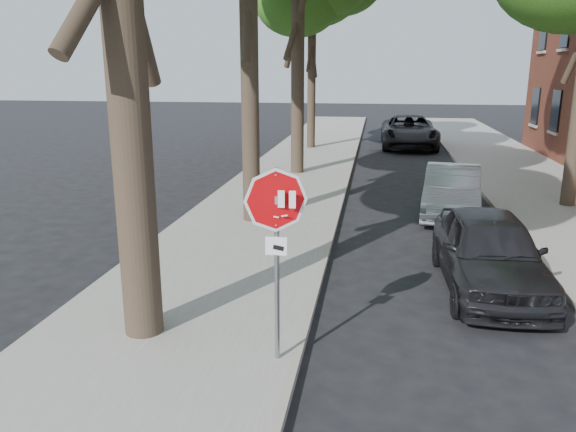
{
  "coord_description": "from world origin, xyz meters",
  "views": [
    {
      "loc": [
        0.5,
        -6.73,
        3.9
      ],
      "look_at": [
        -0.59,
        0.23,
        2.05
      ],
      "focal_mm": 35.0,
      "sensor_mm": 36.0,
      "label": 1
    }
  ],
  "objects_px": {
    "car_a": "(489,251)",
    "car_b": "(452,191)",
    "car_d": "(409,131)",
    "stop_sign": "(276,228)"
  },
  "relations": [
    {
      "from": "stop_sign",
      "to": "car_b",
      "type": "relative_size",
      "value": 0.64
    },
    {
      "from": "car_d",
      "to": "car_a",
      "type": "bearing_deg",
      "value": -89.06
    },
    {
      "from": "stop_sign",
      "to": "car_b",
      "type": "height_order",
      "value": "stop_sign"
    },
    {
      "from": "car_d",
      "to": "stop_sign",
      "type": "bearing_deg",
      "value": -97.58
    },
    {
      "from": "car_a",
      "to": "car_b",
      "type": "height_order",
      "value": "car_a"
    },
    {
      "from": "car_d",
      "to": "car_b",
      "type": "bearing_deg",
      "value": -88.53
    },
    {
      "from": "car_a",
      "to": "car_b",
      "type": "relative_size",
      "value": 1.03
    },
    {
      "from": "car_a",
      "to": "car_d",
      "type": "bearing_deg",
      "value": 89.82
    },
    {
      "from": "stop_sign",
      "to": "car_b",
      "type": "xyz_separation_m",
      "value": [
        3.3,
        8.76,
        -1.28
      ]
    },
    {
      "from": "car_a",
      "to": "car_d",
      "type": "relative_size",
      "value": 0.72
    }
  ]
}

